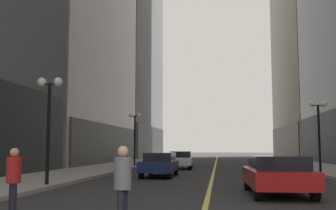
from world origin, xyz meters
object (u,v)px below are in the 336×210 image
(car_navy, at_px, (160,164))
(car_white, at_px, (181,159))
(car_red, at_px, (277,174))
(street_lamp_right_mid, at_px, (319,120))
(street_lamp_left_near, at_px, (49,106))
(pedestrian_in_red_jacket, at_px, (14,176))
(pedestrian_in_grey_suit, at_px, (123,181))
(street_lamp_left_far, at_px, (135,127))

(car_navy, height_order, car_white, same)
(car_red, relative_size, street_lamp_right_mid, 1.00)
(car_red, bearing_deg, street_lamp_left_near, 171.17)
(car_white, relative_size, street_lamp_right_mid, 1.02)
(car_red, bearing_deg, pedestrian_in_red_jacket, -142.92)
(pedestrian_in_grey_suit, bearing_deg, car_navy, 95.52)
(street_lamp_left_near, bearing_deg, pedestrian_in_grey_suit, -57.75)
(car_red, height_order, pedestrian_in_red_jacket, pedestrian_in_red_jacket)
(car_navy, relative_size, street_lamp_left_near, 1.03)
(street_lamp_left_near, relative_size, street_lamp_left_far, 1.00)
(street_lamp_left_far, xyz_separation_m, street_lamp_right_mid, (12.80, -6.84, 0.00))
(pedestrian_in_red_jacket, bearing_deg, street_lamp_left_near, 107.10)
(street_lamp_left_far, bearing_deg, car_red, -64.44)
(car_red, height_order, street_lamp_right_mid, street_lamp_right_mid)
(car_red, xyz_separation_m, pedestrian_in_red_jacket, (-6.74, -5.09, 0.20))
(pedestrian_in_red_jacket, bearing_deg, pedestrian_in_grey_suit, -24.93)
(car_white, xyz_separation_m, pedestrian_in_red_jacket, (-1.88, -22.19, 0.20))
(car_navy, distance_m, pedestrian_in_red_jacket, 13.49)
(street_lamp_left_near, bearing_deg, street_lamp_left_far, 90.00)
(car_red, height_order, pedestrian_in_grey_suit, pedestrian_in_grey_suit)
(car_white, height_order, pedestrian_in_red_jacket, pedestrian_in_red_jacket)
(street_lamp_left_far, bearing_deg, pedestrian_in_red_jacket, -85.14)
(street_lamp_left_far, bearing_deg, street_lamp_left_near, -90.00)
(car_red, xyz_separation_m, street_lamp_right_mid, (4.08, 11.40, 2.54))
(car_white, bearing_deg, car_navy, -92.35)
(pedestrian_in_red_jacket, height_order, street_lamp_left_far, street_lamp_left_far)
(street_lamp_left_near, height_order, street_lamp_left_far, same)
(car_red, bearing_deg, car_navy, 122.11)
(car_navy, xyz_separation_m, pedestrian_in_red_jacket, (-1.52, -13.41, 0.20))
(street_lamp_right_mid, bearing_deg, car_navy, -161.62)
(pedestrian_in_grey_suit, distance_m, street_lamp_left_near, 9.53)
(pedestrian_in_red_jacket, height_order, street_lamp_left_near, street_lamp_left_near)
(pedestrian_in_red_jacket, relative_size, street_lamp_right_mid, 0.36)
(street_lamp_left_near, height_order, street_lamp_right_mid, same)
(car_white, distance_m, street_lamp_right_mid, 10.90)
(street_lamp_left_near, xyz_separation_m, street_lamp_left_far, (0.00, 16.88, 0.00))
(street_lamp_left_far, relative_size, street_lamp_right_mid, 1.00)
(pedestrian_in_grey_suit, bearing_deg, car_red, 59.62)
(car_navy, distance_m, street_lamp_right_mid, 10.12)
(pedestrian_in_red_jacket, bearing_deg, car_white, 85.16)
(car_red, relative_size, pedestrian_in_red_jacket, 2.81)
(street_lamp_left_far, bearing_deg, car_white, -16.40)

